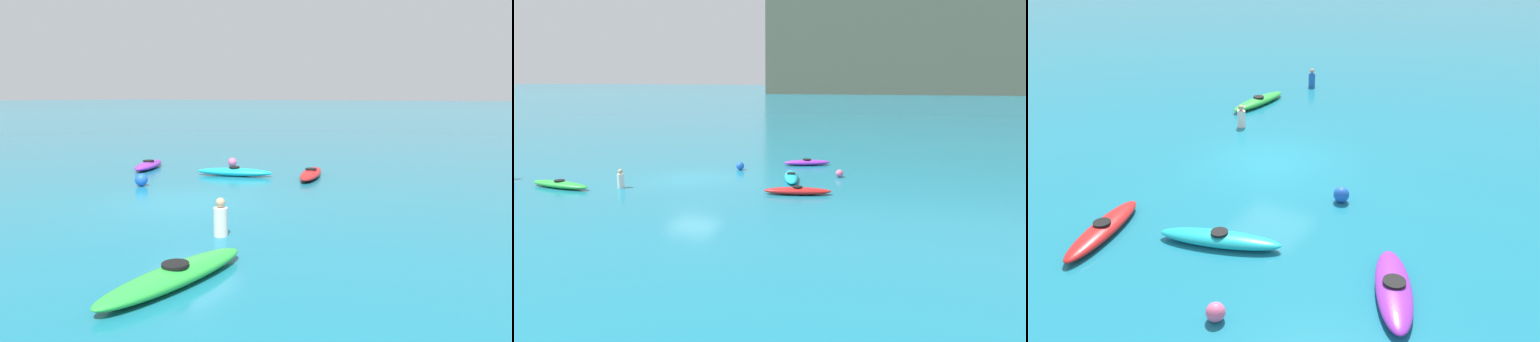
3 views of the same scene
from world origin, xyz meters
The scene contains 9 objects.
ground_plane centered at (0.00, 0.00, 0.00)m, with size 600.00×600.00×0.00m, color #19728C.
headland_cliff centered at (4.63, 153.82, 17.83)m, with size 91.93×57.00×35.66m, color #6B6651.
kayak_green centered at (-4.96, -3.61, 0.16)m, with size 3.35×1.00×0.37m.
kayak_cyan centered at (4.74, 1.46, 0.16)m, with size 1.54×3.09×0.37m.
kayak_red centered at (5.83, -1.32, 0.16)m, with size 3.01×1.39×0.37m.
kayak_purple centered at (4.47, 5.69, 0.16)m, with size 2.78×1.77×0.37m.
buoy_pink centered at (6.89, 2.95, 0.19)m, with size 0.39×0.39×0.39m, color pink.
buoy_blue centered at (1.32, 3.11, 0.22)m, with size 0.44×0.44×0.44m, color blue.
person_near_shore centered at (-2.27, -2.68, 0.39)m, with size 0.36×0.36×0.88m.
Camera 2 is at (11.15, -20.82, 5.02)m, focal length 33.32 mm.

